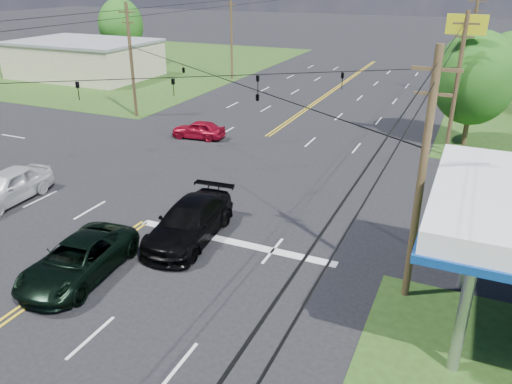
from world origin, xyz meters
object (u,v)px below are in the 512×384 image
at_px(pole_ne, 457,84).
at_px(retail_nw, 85,60).
at_px(tree_right_a, 475,78).
at_px(pole_right_far, 470,46).
at_px(pole_left_far, 231,34).
at_px(pickup_white, 8,186).
at_px(tree_right_b, 509,64).
at_px(pole_nw, 131,59).
at_px(pickup_dkgreen, 78,260).
at_px(tree_far_l, 121,25).
at_px(suv_black, 190,222).
at_px(pole_se, 421,178).

bearing_deg(pole_ne, retail_nw, 163.18).
height_order(pole_ne, tree_right_a, pole_ne).
bearing_deg(pole_right_far, pole_left_far, 180.00).
distance_m(retail_nw, tree_right_a, 45.21).
distance_m(pole_left_far, pickup_white, 37.42).
xyz_separation_m(pole_ne, tree_right_b, (3.50, 15.00, -0.70)).
xyz_separation_m(pole_nw, tree_right_a, (27.00, 3.00, -0.05)).
height_order(retail_nw, pole_nw, pole_nw).
bearing_deg(pole_nw, pickup_dkgreen, -58.64).
bearing_deg(tree_far_l, pole_right_far, -5.08).
bearing_deg(tree_right_a, tree_right_b, 78.23).
bearing_deg(pickup_dkgreen, pole_right_far, 67.69).
bearing_deg(retail_nw, pole_ne, -16.82).
bearing_deg(pole_left_far, tree_right_a, -30.65).
bearing_deg(pickup_white, tree_right_b, 50.10).
distance_m(pole_ne, tree_right_a, 3.16).
relative_size(retail_nw, pole_nw, 1.68).
height_order(pole_ne, tree_right_b, pole_ne).
height_order(pole_right_far, suv_black, pole_right_far).
bearing_deg(pickup_white, pole_se, -3.21).
xyz_separation_m(pole_ne, tree_right_a, (1.00, 3.00, -0.05)).
bearing_deg(tree_right_b, pole_se, -96.05).
distance_m(retail_nw, pole_ne, 45.02).
xyz_separation_m(retail_nw, pole_nw, (17.00, -13.00, 2.92)).
bearing_deg(pole_ne, tree_far_l, 152.93).
bearing_deg(pole_se, pickup_white, 179.68).
relative_size(pole_ne, tree_right_b, 1.34).
height_order(pickup_dkgreen, pickup_white, pickup_white).
height_order(tree_right_a, tree_right_b, tree_right_a).
height_order(pole_right_far, pickup_white, pole_right_far).
height_order(tree_right_a, suv_black, tree_right_a).
height_order(pole_ne, pickup_dkgreen, pole_ne).
bearing_deg(pickup_dkgreen, pole_left_far, 102.74).
relative_size(pole_ne, pole_right_far, 0.95).
distance_m(pole_left_far, tree_right_a, 31.39).
relative_size(pole_se, pickup_white, 1.79).
bearing_deg(tree_right_b, pole_left_far, 172.28).
xyz_separation_m(pole_ne, pole_right_far, (0.00, 19.00, 0.25)).
height_order(pole_nw, pole_left_far, pole_left_far).
xyz_separation_m(pole_ne, pole_left_far, (-26.00, 19.00, 0.25)).
xyz_separation_m(pole_nw, pole_right_far, (26.00, 19.00, 0.25)).
bearing_deg(suv_black, pickup_white, 177.43).
height_order(pole_nw, tree_right_b, pole_nw).
bearing_deg(pickup_dkgreen, pole_ne, 55.15).
bearing_deg(pole_ne, pole_right_far, 90.00).
height_order(pole_right_far, tree_far_l, pole_right_far).
relative_size(pole_left_far, tree_right_b, 1.41).
bearing_deg(suv_black, pole_ne, 55.75).
distance_m(tree_right_a, pickup_dkgreen, 28.83).
bearing_deg(retail_nw, pickup_white, -54.88).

